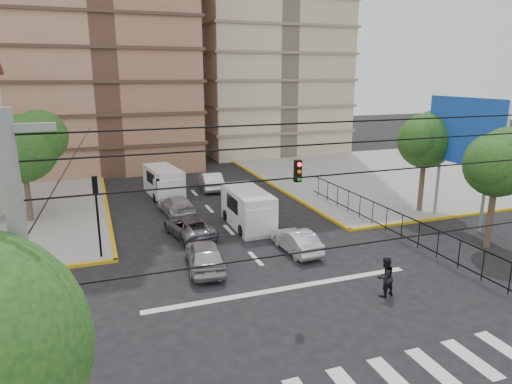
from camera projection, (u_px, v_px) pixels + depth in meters
name	position (u px, v px, depth m)	size (l,w,h in m)	color
ground	(295.00, 300.00, 19.99)	(160.00, 160.00, 0.00)	black
sidewalk_ne	(394.00, 175.00, 44.81)	(26.00, 26.00, 0.15)	gray
stop_line	(284.00, 289.00, 21.08)	(13.00, 0.40, 0.01)	silver
park_fence	(401.00, 241.00, 27.08)	(0.10, 22.50, 1.66)	black
billboard	(465.00, 134.00, 28.76)	(0.36, 6.20, 8.10)	slate
tree_park_a	(499.00, 161.00, 24.92)	(4.41, 3.60, 6.83)	#473828
tree_park_c	(427.00, 138.00, 31.54)	(4.65, 3.80, 7.25)	#473828
tree_tudor	(23.00, 145.00, 29.29)	(5.39, 4.40, 7.43)	#473828
traffic_light_nw	(97.00, 203.00, 23.71)	(0.28, 0.22, 4.40)	black
traffic_light_hanging	(321.00, 179.00, 16.67)	(18.00, 9.12, 0.92)	black
utility_pole_sw	(37.00, 373.00, 7.62)	(1.40, 0.28, 9.00)	slate
van_right_lane	(249.00, 210.00, 29.23)	(2.24, 5.35, 2.41)	silver
van_left_lane	(164.00, 183.00, 36.73)	(2.71, 5.42, 2.33)	silver
car_silver_front_left	(205.00, 255.00, 23.10)	(1.76, 4.37, 1.49)	#ABABAF
car_white_front_right	(296.00, 241.00, 25.36)	(1.38, 3.95, 1.30)	silver
car_grey_mid_left	(189.00, 227.00, 27.71)	(2.08, 4.52, 1.26)	slate
car_silver_rear_left	(176.00, 205.00, 32.30)	(1.83, 4.51, 1.31)	#BABABF
car_darkgrey_mid_right	(240.00, 194.00, 35.36)	(1.48, 3.67, 1.25)	#29292C
car_white_rear_right	(211.00, 181.00, 39.17)	(1.61, 4.61, 1.52)	silver
pedestrian_crosswalk	(385.00, 277.00, 20.19)	(0.89, 0.69, 1.83)	black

